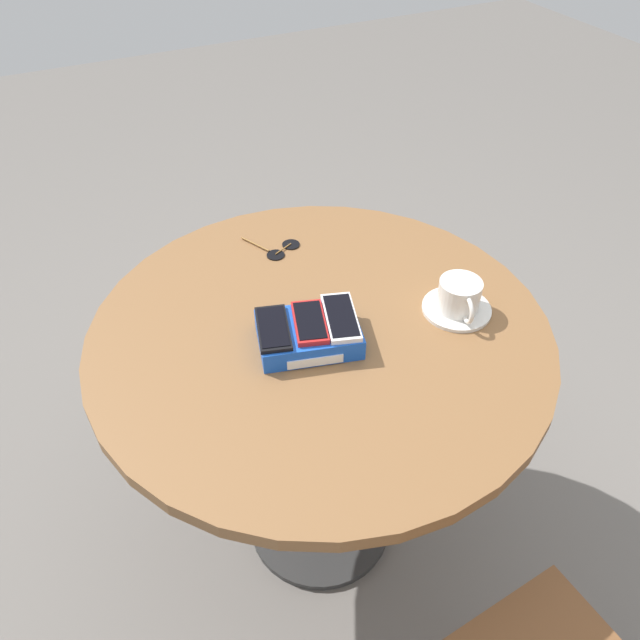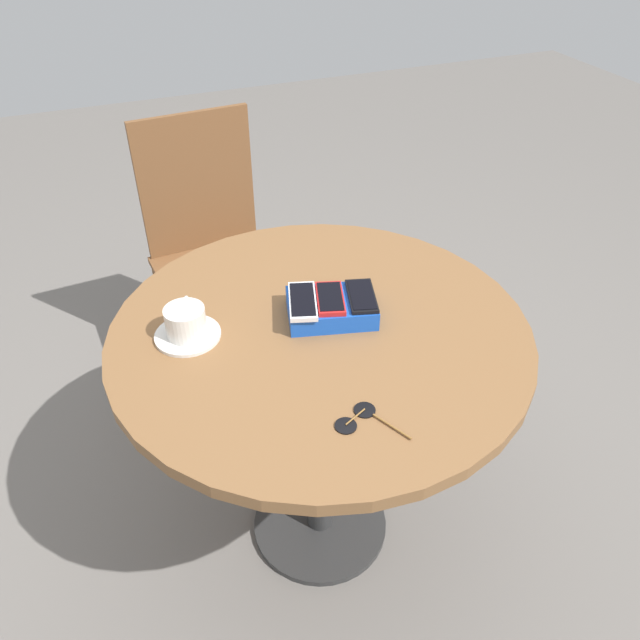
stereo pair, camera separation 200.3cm
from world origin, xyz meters
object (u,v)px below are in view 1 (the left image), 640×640
object	(u,v)px
phone_box	(309,334)
coffee_cup	(460,295)
saucer	(456,309)
phone_white	(341,317)
phone_red	(310,322)
phone_black	(273,328)
round_table	(320,368)
sunglasses	(280,249)

from	to	relation	value
phone_box	coffee_cup	bearing A→B (deg)	-8.78
saucer	coffee_cup	distance (m)	0.04
saucer	phone_white	bearing A→B (deg)	172.12
phone_red	phone_white	size ratio (longest dim) A/B	0.89
coffee_cup	saucer	bearing A→B (deg)	74.00
phone_black	saucer	distance (m)	0.39
phone_box	coffee_cup	xyz separation A→B (m)	(0.32, -0.05, 0.02)
round_table	phone_white	size ratio (longest dim) A/B	6.24
saucer	coffee_cup	xyz separation A→B (m)	(-0.00, -0.00, 0.04)
phone_red	coffee_cup	xyz separation A→B (m)	(0.31, -0.05, -0.01)
round_table	phone_white	distance (m)	0.17
phone_box	round_table	bearing A→B (deg)	37.29
round_table	phone_white	xyz separation A→B (m)	(0.02, -0.04, 0.17)
phone_box	phone_red	distance (m)	0.03
coffee_cup	round_table	bearing A→B (deg)	164.16
phone_black	saucer	world-z (taller)	phone_black
coffee_cup	sunglasses	world-z (taller)	coffee_cup
phone_black	phone_box	bearing A→B (deg)	-15.42
phone_box	phone_red	xyz separation A→B (m)	(0.00, 0.00, 0.03)
phone_box	sunglasses	xyz separation A→B (m)	(0.07, 0.31, -0.02)
round_table	saucer	world-z (taller)	saucer
phone_black	phone_white	world-z (taller)	phone_white
phone_black	saucer	xyz separation A→B (m)	(0.38, -0.06, -0.04)
saucer	phone_black	bearing A→B (deg)	170.43
phone_white	saucer	xyz separation A→B (m)	(0.25, -0.03, -0.05)
phone_red	phone_white	xyz separation A→B (m)	(0.06, -0.01, -0.00)
round_table	phone_box	bearing A→B (deg)	-142.71
sunglasses	round_table	bearing A→B (deg)	-97.04
round_table	phone_white	world-z (taller)	phone_white
phone_red	sunglasses	bearing A→B (deg)	77.24
phone_black	coffee_cup	xyz separation A→B (m)	(0.38, -0.07, -0.01)
round_table	phone_red	world-z (taller)	phone_red
round_table	phone_red	bearing A→B (deg)	-141.93
phone_black	phone_red	xyz separation A→B (m)	(0.07, -0.02, 0.00)
phone_black	saucer	bearing A→B (deg)	-9.57
saucer	sunglasses	bearing A→B (deg)	123.96
phone_box	saucer	distance (m)	0.32
phone_red	phone_white	distance (m)	0.06
phone_box	phone_black	distance (m)	0.07
coffee_cup	sunglasses	bearing A→B (deg)	123.71
phone_box	phone_red	bearing A→B (deg)	28.72
phone_white	phone_box	bearing A→B (deg)	169.88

